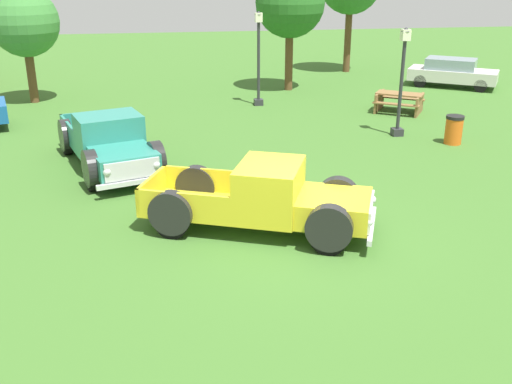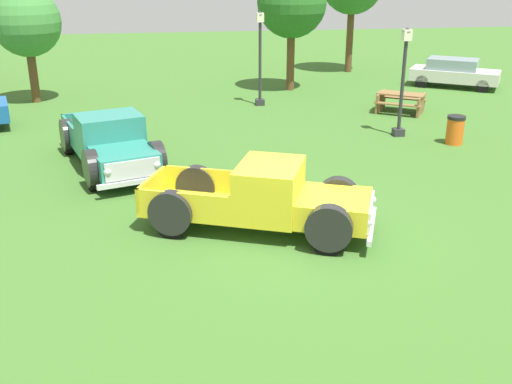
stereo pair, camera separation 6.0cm
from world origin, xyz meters
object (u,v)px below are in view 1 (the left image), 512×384
at_px(oak_tree_east, 24,23).
at_px(oak_tree_center, 290,3).
at_px(trash_can, 454,130).
at_px(sedan_distant_a, 452,72).
at_px(pickup_truck_foreground, 272,200).
at_px(lamp_post_near, 402,80).
at_px(pickup_truck_behind_left, 111,144).
at_px(lamp_post_far, 259,57).
at_px(picnic_table, 399,100).

height_order(oak_tree_east, oak_tree_center, oak_tree_center).
bearing_deg(trash_can, oak_tree_center, 110.79).
height_order(sedan_distant_a, oak_tree_center, oak_tree_center).
bearing_deg(pickup_truck_foreground, oak_tree_east, 118.16).
bearing_deg(lamp_post_near, trash_can, -40.24).
bearing_deg(trash_can, pickup_truck_behind_left, -174.98).
xyz_separation_m(lamp_post_near, oak_tree_east, (-13.42, 7.37, 1.37)).
height_order(sedan_distant_a, lamp_post_far, lamp_post_far).
relative_size(pickup_truck_foreground, sedan_distant_a, 1.28).
height_order(pickup_truck_foreground, pickup_truck_behind_left, pickup_truck_behind_left).
xyz_separation_m(pickup_truck_behind_left, oak_tree_center, (7.40, 10.44, 3.11)).
distance_m(pickup_truck_foreground, oak_tree_center, 16.01).
distance_m(pickup_truck_foreground, pickup_truck_behind_left, 6.19).
distance_m(trash_can, oak_tree_east, 17.42).
bearing_deg(trash_can, lamp_post_far, 129.84).
bearing_deg(oak_tree_east, trash_can, -30.04).
height_order(lamp_post_near, oak_tree_east, oak_tree_east).
relative_size(pickup_truck_foreground, oak_tree_center, 1.00).
height_order(pickup_truck_foreground, trash_can, pickup_truck_foreground).
xyz_separation_m(pickup_truck_foreground, pickup_truck_behind_left, (-3.84, 4.85, 0.02)).
height_order(picnic_table, oak_tree_east, oak_tree_east).
relative_size(pickup_truck_behind_left, picnic_table, 2.43).
bearing_deg(oak_tree_center, lamp_post_near, -75.43).
bearing_deg(lamp_post_far, lamp_post_near, -52.98).
bearing_deg(pickup_truck_foreground, sedan_distant_a, 52.31).
xyz_separation_m(pickup_truck_behind_left, trash_can, (11.00, 0.97, -0.29)).
xyz_separation_m(sedan_distant_a, picnic_table, (-4.39, -4.49, -0.21)).
bearing_deg(oak_tree_east, oak_tree_center, 4.42).
bearing_deg(oak_tree_east, lamp_post_near, -28.78).
relative_size(pickup_truck_behind_left, lamp_post_far, 1.48).
bearing_deg(trash_can, sedan_distant_a, 64.64).
xyz_separation_m(pickup_truck_behind_left, lamp_post_near, (9.55, 2.20, 1.15)).
bearing_deg(pickup_truck_foreground, pickup_truck_behind_left, 128.40).
height_order(lamp_post_near, picnic_table, lamp_post_near).
xyz_separation_m(lamp_post_far, oak_tree_center, (1.89, 2.90, 1.89)).
bearing_deg(pickup_truck_behind_left, trash_can, 5.02).
relative_size(picnic_table, trash_can, 2.44).
xyz_separation_m(lamp_post_far, oak_tree_east, (-9.39, 2.03, 1.29)).
bearing_deg(sedan_distant_a, pickup_truck_foreground, -127.69).
height_order(pickup_truck_behind_left, lamp_post_far, lamp_post_far).
bearing_deg(sedan_distant_a, picnic_table, -134.32).
bearing_deg(lamp_post_far, trash_can, -50.16).
distance_m(lamp_post_near, trash_can, 2.39).
xyz_separation_m(picnic_table, trash_can, (0.15, -4.45, -0.01)).
height_order(sedan_distant_a, picnic_table, sedan_distant_a).
bearing_deg(oak_tree_center, trash_can, -69.21).
xyz_separation_m(sedan_distant_a, oak_tree_center, (-7.84, 0.54, 3.18)).
height_order(lamp_post_far, oak_tree_east, oak_tree_east).
xyz_separation_m(lamp_post_near, lamp_post_far, (-4.03, 5.34, 0.07)).
height_order(sedan_distant_a, oak_tree_east, oak_tree_east).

